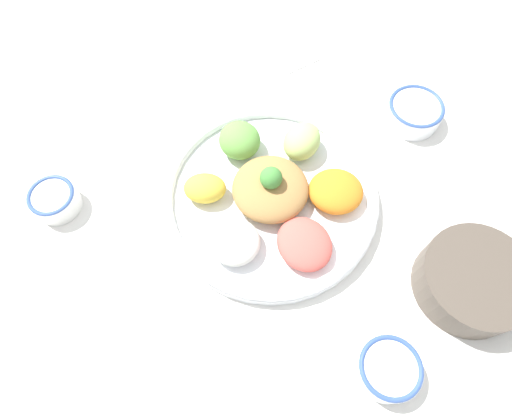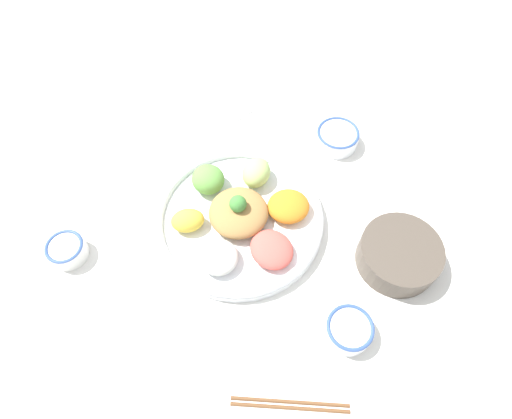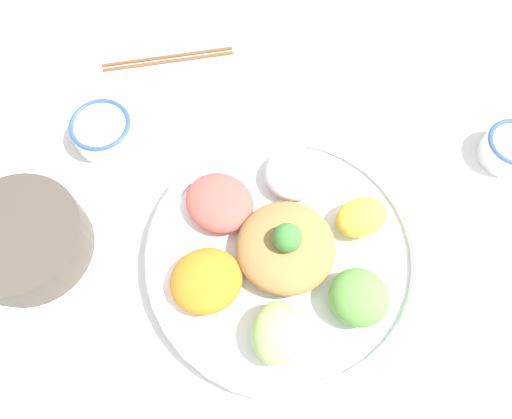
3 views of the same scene
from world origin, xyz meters
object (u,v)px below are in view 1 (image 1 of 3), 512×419
(rice_bowl_blue, at_px, (414,112))
(sauce_bowl_dark, at_px, (388,369))
(sauce_bowl_red, at_px, (54,200))
(side_serving_bowl, at_px, (473,280))
(serving_spoon_main, at_px, (289,71))
(salad_platter, at_px, (271,194))

(rice_bowl_blue, bearing_deg, sauce_bowl_dark, -170.74)
(sauce_bowl_red, xyz_separation_m, side_serving_bowl, (0.13, -0.69, 0.01))
(sauce_bowl_dark, bearing_deg, serving_spoon_main, 34.66)
(sauce_bowl_red, distance_m, side_serving_bowl, 0.71)
(side_serving_bowl, bearing_deg, sauce_bowl_dark, 154.33)
(rice_bowl_blue, relative_size, serving_spoon_main, 0.93)
(salad_platter, height_order, rice_bowl_blue, salad_platter)
(sauce_bowl_red, height_order, side_serving_bowl, side_serving_bowl)
(salad_platter, bearing_deg, sauce_bowl_dark, -127.12)
(sauce_bowl_red, relative_size, rice_bowl_blue, 0.76)
(sauce_bowl_red, bearing_deg, serving_spoon_main, -29.74)
(salad_platter, xyz_separation_m, serving_spoon_main, (0.30, 0.08, -0.02))
(sauce_bowl_red, distance_m, sauce_bowl_dark, 0.61)
(sauce_bowl_red, height_order, sauce_bowl_dark, same)
(sauce_bowl_dark, height_order, serving_spoon_main, sauce_bowl_dark)
(serving_spoon_main, bearing_deg, sauce_bowl_dark, -108.80)
(rice_bowl_blue, height_order, serving_spoon_main, rice_bowl_blue)
(salad_platter, distance_m, sauce_bowl_red, 0.38)
(sauce_bowl_red, xyz_separation_m, rice_bowl_blue, (0.43, -0.53, 0.00))
(salad_platter, distance_m, side_serving_bowl, 0.35)
(side_serving_bowl, distance_m, serving_spoon_main, 0.54)
(sauce_bowl_red, relative_size, side_serving_bowl, 0.47)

